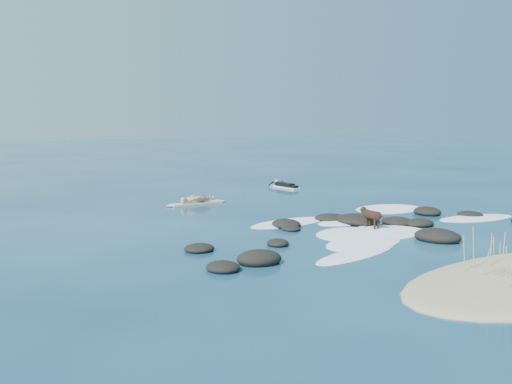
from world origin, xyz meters
TOP-DOWN VIEW (x-y plane):
  - ground at (0.00, 0.00)m, footprint 160.00×160.00m
  - reef_rocks at (0.51, -1.24)m, footprint 14.37×6.43m
  - breaking_foam at (1.17, -0.90)m, footprint 11.88×7.63m
  - standing_surfer_rig at (-2.12, 7.47)m, footprint 3.03×0.61m
  - paddling_surfer_rig at (4.76, 10.30)m, footprint 1.08×2.41m
  - dog at (0.79, -1.07)m, footprint 0.33×1.26m

SIDE VIEW (x-z plane):
  - ground at x=0.00m, z-range 0.00..0.00m
  - breaking_foam at x=1.17m, z-range -0.05..0.07m
  - reef_rocks at x=0.51m, z-range -0.16..0.37m
  - paddling_surfer_rig at x=4.76m, z-range -0.07..0.35m
  - dog at x=0.79m, z-range 0.13..0.93m
  - standing_surfer_rig at x=-2.12m, z-range -0.18..1.54m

